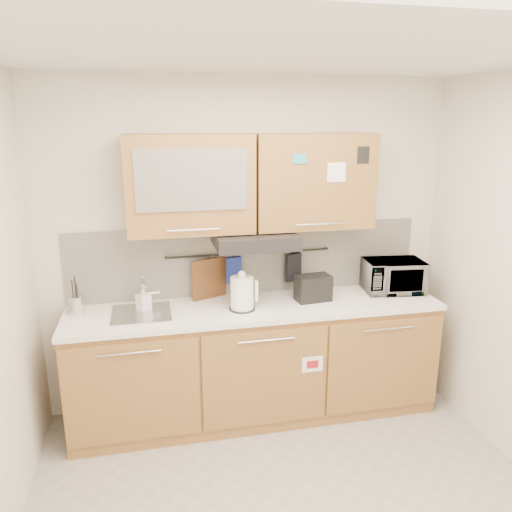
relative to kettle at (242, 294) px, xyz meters
name	(u,v)px	position (x,y,z in m)	size (l,w,h in m)	color
ceiling	(314,43)	(0.12, -1.13, 1.56)	(3.20, 3.20, 0.00)	white
wall_back	(248,247)	(0.12, 0.37, 0.26)	(3.20, 3.20, 0.00)	silver
base_cabinet	(256,367)	(0.12, 0.06, -0.63)	(2.80, 0.64, 0.88)	#A16D39
countertop	(256,308)	(0.12, 0.06, -0.14)	(2.82, 0.62, 0.04)	white
backsplash	(248,259)	(0.12, 0.36, 0.16)	(2.80, 0.02, 0.56)	silver
upper_cabinets	(252,183)	(0.11, 0.19, 0.79)	(1.82, 0.37, 0.70)	#A16D39
range_hood	(255,239)	(0.12, 0.12, 0.38)	(0.60, 0.46, 0.10)	black
sink	(142,313)	(-0.73, 0.08, -0.12)	(0.42, 0.40, 0.26)	silver
utensil_rail	(249,253)	(0.12, 0.32, 0.22)	(0.02, 0.02, 1.30)	black
utensil_crock	(77,305)	(-1.18, 0.16, -0.05)	(0.12, 0.12, 0.28)	silver
kettle	(242,294)	(0.00, 0.00, 0.00)	(0.22, 0.19, 0.30)	white
toaster	(313,288)	(0.57, 0.08, -0.02)	(0.28, 0.18, 0.20)	black
microwave	(393,276)	(1.28, 0.14, 0.01)	(0.47, 0.32, 0.26)	#999999
soap_bottle	(143,298)	(-0.71, 0.13, -0.03)	(0.08, 0.09, 0.19)	#999999
cutting_board	(210,282)	(-0.20, 0.30, 0.01)	(0.31, 0.02, 0.38)	brown
oven_mitt	(234,270)	(-0.01, 0.30, 0.10)	(0.12, 0.03, 0.21)	navy
dark_pouch	(293,267)	(0.48, 0.30, 0.09)	(0.14, 0.04, 0.22)	black
pot_holder	(292,263)	(0.47, 0.30, 0.12)	(0.12, 0.02, 0.15)	red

